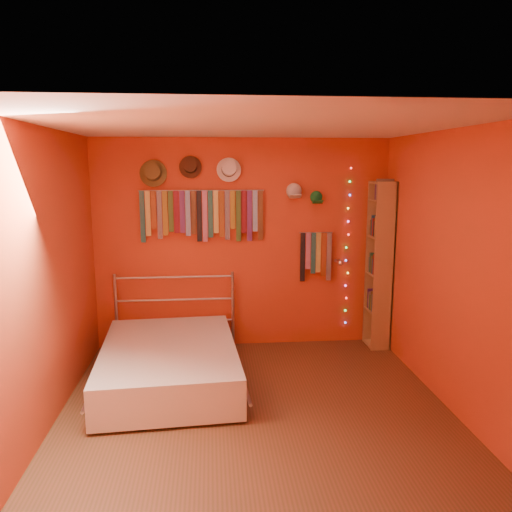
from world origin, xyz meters
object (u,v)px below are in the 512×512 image
object	(u,v)px
reading_lamp	(340,262)
bed	(169,363)
bookshelf	(383,264)
tie_rack	(203,213)

from	to	relation	value
reading_lamp	bed	xyz separation A→B (m)	(-1.96, -0.87, -0.83)
bookshelf	tie_rack	bearing A→B (deg)	175.83
reading_lamp	bookshelf	size ratio (longest dim) A/B	0.13
tie_rack	reading_lamp	xyz separation A→B (m)	(1.61, -0.15, -0.59)
bed	reading_lamp	bearing A→B (deg)	20.32
tie_rack	bed	xyz separation A→B (m)	(-0.35, -1.01, -1.42)
tie_rack	reading_lamp	world-z (taller)	tie_rack
tie_rack	bed	size ratio (longest dim) A/B	0.73
reading_lamp	bed	size ratio (longest dim) A/B	0.14
bookshelf	bed	world-z (taller)	bookshelf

